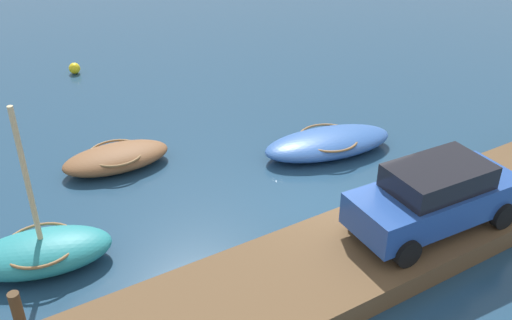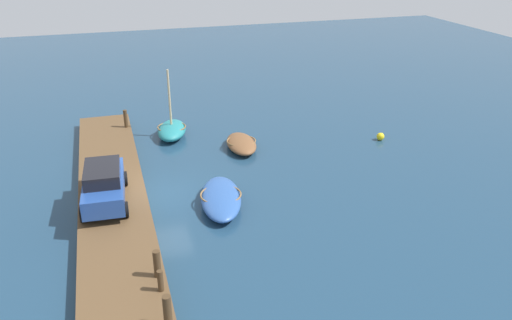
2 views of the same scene
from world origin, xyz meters
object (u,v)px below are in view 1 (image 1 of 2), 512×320
object	(u,v)px
mooring_post_west	(19,315)
parked_car	(435,196)
motorboat_blue	(328,143)
marker_buoy	(75,68)
rowboat_brown	(116,158)
rowboat_teal	(42,251)

from	to	relation	value
mooring_post_west	parked_car	world-z (taller)	parked_car
motorboat_blue	parked_car	world-z (taller)	parked_car
motorboat_blue	marker_buoy	world-z (taller)	motorboat_blue
rowboat_brown	parked_car	bearing A→B (deg)	-50.97
rowboat_teal	mooring_post_west	bearing A→B (deg)	-95.93
motorboat_blue	rowboat_brown	size ratio (longest dim) A/B	1.35
motorboat_blue	rowboat_brown	bearing A→B (deg)	167.02
motorboat_blue	parked_car	size ratio (longest dim) A/B	1.04
parked_car	rowboat_teal	bearing A→B (deg)	156.85
rowboat_brown	mooring_post_west	size ratio (longest dim) A/B	3.09
motorboat_blue	rowboat_teal	size ratio (longest dim) A/B	1.08
rowboat_teal	rowboat_brown	world-z (taller)	rowboat_teal
rowboat_teal	mooring_post_west	size ratio (longest dim) A/B	3.85
rowboat_teal	marker_buoy	distance (m)	11.98
parked_car	marker_buoy	xyz separation A→B (m)	(-3.92, 15.23, -1.16)
mooring_post_west	marker_buoy	distance (m)	14.65
marker_buoy	mooring_post_west	bearing A→B (deg)	-109.71
rowboat_teal	motorboat_blue	bearing A→B (deg)	19.57
rowboat_brown	marker_buoy	distance (m)	8.00
motorboat_blue	marker_buoy	bearing A→B (deg)	124.68
parked_car	rowboat_brown	bearing A→B (deg)	127.78
rowboat_brown	mooring_post_west	xyz separation A→B (m)	(-3.83, -5.84, 0.74)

